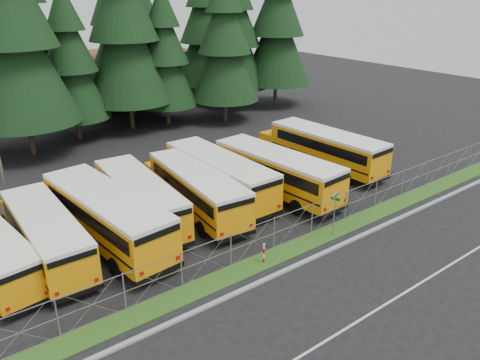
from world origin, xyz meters
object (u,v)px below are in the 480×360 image
Objects in this scene: bus_4 at (195,190)px; striped_bollard at (264,253)px; bus_6 at (273,173)px; street_sign at (335,205)px; bus_5 at (216,176)px; bus_3 at (138,200)px; bus_2 at (104,217)px; bus_east at (323,150)px; bus_1 at (45,235)px.

bus_4 is 9.54× the size of striped_bollard.
bus_4 is 5.99m from bus_6.
street_sign is (4.72, -7.83, 0.53)m from bus_4.
bus_5 is 9.14m from striped_bollard.
bus_3 is 3.74m from bus_4.
bus_2 is 12.27m from bus_6.
bus_4 is 9.15m from street_sign.
bus_east reaches higher than striped_bollard.
bus_2 reaches higher than bus_3.
bus_5 is (6.02, 0.06, 0.07)m from bus_3.
bus_3 is 16.16m from bus_east.
bus_5 is (11.96, 1.10, 0.13)m from bus_1.
bus_6 is (3.51, -1.93, 0.03)m from bus_5.
striped_bollard is (5.88, -7.28, -1.02)m from bus_2.
bus_1 is 3.85× the size of street_sign.
striped_bollard is (3.15, -8.57, -0.88)m from bus_3.
bus_1 is 0.90× the size of bus_6.
bus_1 is 9.56m from bus_4.
bus_2 reaches higher than bus_4.
bus_1 is at bearing 172.11° from bus_6.
bus_2 is 1.08× the size of bus_4.
striped_bollard is (-0.46, -7.60, -0.90)m from bus_4.
bus_5 is at bearing 104.64° from street_sign.
bus_3 is at bearing 133.46° from street_sign.
bus_6 is (5.92, -0.91, 0.08)m from bus_4.
bus_3 is 12.12m from street_sign.
bus_1 is 11.84m from striped_bollard.
bus_2 is 1.10× the size of bus_3.
bus_2 is 13.37m from street_sign.
bus_2 is 10.30× the size of striped_bollard.
bus_5 reaches higher than bus_3.
bus_6 is at bearing -6.66° from bus_3.
striped_bollard is (-2.86, -8.63, -0.95)m from bus_5.
bus_east is at bearing 7.88° from bus_4.
bus_2 reaches higher than bus_1.
bus_east is at bearing -2.99° from bus_5.
bus_4 is 12.55m from bus_east.
bus_east is (6.62, 1.44, -0.02)m from bus_6.
striped_bollard is (-5.18, 0.22, -1.43)m from street_sign.
bus_east is 11.45m from street_sign.
bus_6 reaches higher than bus_3.
bus_6 reaches higher than street_sign.
bus_2 is 18.90m from bus_east.
striped_bollard is at bearing -87.97° from bus_4.
bus_5 is at bearing 5.03° from bus_3.
bus_5 reaches higher than striped_bollard.
bus_1 is at bearing 169.99° from bus_2.
bus_east is at bearing 46.90° from street_sign.
bus_6 reaches higher than bus_east.
bus_east is (10.13, -0.49, 0.01)m from bus_5.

